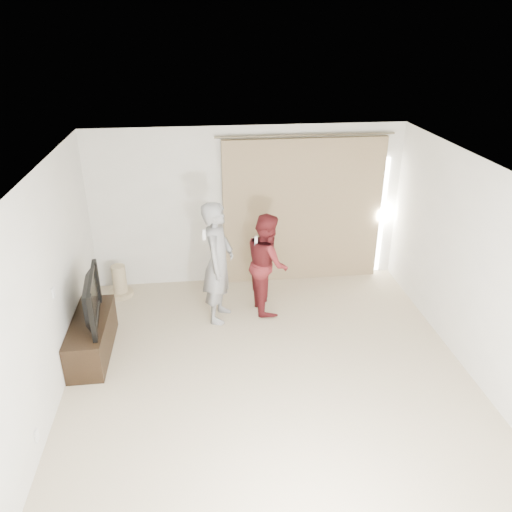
{
  "coord_description": "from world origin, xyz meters",
  "views": [
    {
      "loc": [
        -0.76,
        -4.83,
        4.03
      ],
      "look_at": [
        -0.04,
        1.2,
        1.15
      ],
      "focal_mm": 35.0,
      "sensor_mm": 36.0,
      "label": 1
    }
  ],
  "objects_px": {
    "tv": "(86,300)",
    "person_man": "(218,263)",
    "person_woman": "(267,263)",
    "tv_console": "(92,337)"
  },
  "relations": [
    {
      "from": "tv_console",
      "to": "tv",
      "type": "height_order",
      "value": "tv"
    },
    {
      "from": "tv",
      "to": "person_man",
      "type": "bearing_deg",
      "value": -74.25
    },
    {
      "from": "tv",
      "to": "person_man",
      "type": "distance_m",
      "value": 1.86
    },
    {
      "from": "tv",
      "to": "person_man",
      "type": "relative_size",
      "value": 0.6
    },
    {
      "from": "tv",
      "to": "person_man",
      "type": "xyz_separation_m",
      "value": [
        1.72,
        0.69,
        0.09
      ]
    },
    {
      "from": "tv_console",
      "to": "tv",
      "type": "xyz_separation_m",
      "value": [
        0.0,
        0.0,
        0.56
      ]
    },
    {
      "from": "tv_console",
      "to": "person_woman",
      "type": "bearing_deg",
      "value": 19.9
    },
    {
      "from": "tv_console",
      "to": "person_woman",
      "type": "distance_m",
      "value": 2.66
    },
    {
      "from": "tv_console",
      "to": "tv",
      "type": "bearing_deg",
      "value": 0.0
    },
    {
      "from": "person_woman",
      "to": "tv",
      "type": "bearing_deg",
      "value": -160.1
    }
  ]
}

